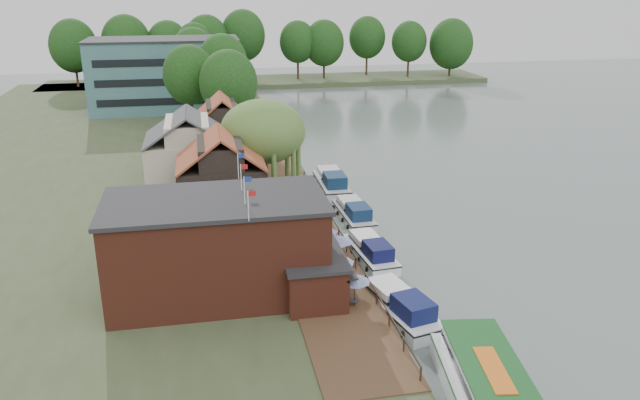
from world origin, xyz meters
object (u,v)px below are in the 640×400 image
umbrella_1 (340,270)px  swan (459,350)px  cottage_b (189,151)px  cottage_c (222,131)px  cruiser_0 (399,302)px  cruiser_3 (332,180)px  cottage_a (221,176)px  umbrella_3 (324,239)px  cruiser_1 (371,248)px  umbrella_2 (338,249)px  hotel_block (165,74)px  willow (263,151)px  pub (245,245)px  umbrella_4 (314,225)px  umbrella_0 (355,290)px  cruiser_2 (354,211)px

umbrella_1 → swan: size_ratio=5.40×
cottage_b → cottage_c: 9.85m
cruiser_0 → cruiser_3: 28.66m
cottage_a → umbrella_3: cottage_a is taller
cottage_b → cottage_c: (4.00, 9.00, 0.00)m
cruiser_1 → umbrella_2: bearing=-150.7°
hotel_block → cruiser_3: bearing=-67.2°
willow → pub: bearing=-99.9°
cruiser_3 → umbrella_4: bearing=-106.5°
umbrella_1 → umbrella_3: bearing=90.1°
hotel_block → cottage_a: 56.47m
umbrella_2 → swan: umbrella_2 is taller
cottage_a → cruiser_3: 16.25m
umbrella_3 → cruiser_0: umbrella_3 is taller
swan → cruiser_1: bearing=96.6°
cruiser_0 → cruiser_3: bearing=74.4°
umbrella_4 → cottage_a: bearing=140.1°
cottage_a → umbrella_3: 12.80m
pub → hotel_block: size_ratio=0.79×
hotel_block → umbrella_0: (15.14, -74.85, -4.86)m
cottage_c → cottage_a: bearing=-93.0°
umbrella_3 → hotel_block: bearing=102.7°
cottage_a → umbrella_2: bearing=-54.4°
cottage_b → cruiser_1: size_ratio=1.08×
cottage_a → umbrella_1: 17.74m
cruiser_1 → cruiser_2: (0.80, 9.13, 0.02)m
umbrella_2 → umbrella_4: 5.56m
cottage_c → cruiser_3: 15.53m
umbrella_3 → cruiser_0: (3.49, -9.48, -1.15)m
umbrella_3 → cruiser_0: bearing=-69.8°
umbrella_1 → cruiser_2: umbrella_1 is taller
cottage_b → willow: willow is taller
cruiser_1 → cruiser_2: 9.17m
cottage_a → cruiser_0: bearing=-59.4°
pub → cruiser_2: bearing=51.3°
umbrella_3 → cruiser_3: (4.75, 19.15, -1.07)m
cruiser_3 → cottage_a: bearing=-142.2°
umbrella_4 → cruiser_1: umbrella_4 is taller
umbrella_2 → willow: bearing=103.3°
cottage_c → cruiser_2: 23.01m
hotel_block → cottage_b: hotel_block is taller
willow → cruiser_2: (8.23, -5.36, -5.14)m
umbrella_1 → cruiser_3: bearing=79.3°
cruiser_1 → umbrella_4: bearing=138.7°
cottage_b → cruiser_2: cottage_b is taller
umbrella_0 → cruiser_2: (4.58, 18.49, -1.21)m
cottage_b → umbrella_1: size_ratio=4.04×
umbrella_1 → hotel_block: bearing=101.7°
cruiser_0 → cruiser_1: (0.60, 9.68, -0.08)m
willow → umbrella_4: (3.12, -11.36, -3.93)m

